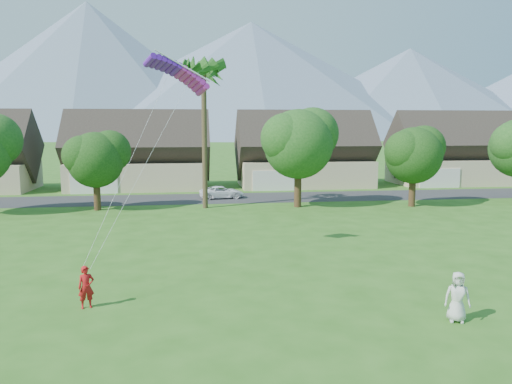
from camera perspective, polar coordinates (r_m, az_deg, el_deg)
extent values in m
plane|color=#2D6019|center=(16.08, 4.85, -18.42)|extent=(500.00, 500.00, 0.00)
cube|color=#2D2D30|center=(48.72, -3.64, -0.71)|extent=(90.00, 7.00, 0.01)
imported|color=#B51416|center=(20.74, -18.84, -10.25)|extent=(0.71, 0.58, 1.67)
imported|color=silver|center=(19.74, 22.03, -11.05)|extent=(1.04, 0.84, 1.84)
imported|color=white|center=(48.62, -3.95, -0.03)|extent=(4.51, 2.51, 1.19)
cone|color=slate|center=(280.37, -18.51, 12.96)|extent=(190.00, 190.00, 70.00)
cone|color=slate|center=(277.14, -0.52, 12.58)|extent=(240.00, 240.00, 62.00)
cone|color=slate|center=(301.03, 17.06, 10.71)|extent=(200.00, 200.00, 50.00)
cube|color=beige|center=(57.68, -13.22, 1.90)|extent=(15.00, 8.00, 3.00)
cube|color=#382D28|center=(57.45, -13.32, 5.16)|extent=(15.75, 8.15, 8.15)
cube|color=silver|center=(54.32, -18.04, 0.96)|extent=(4.80, 0.12, 2.20)
cube|color=beige|center=(58.86, 5.53, 2.17)|extent=(15.00, 8.00, 3.00)
cube|color=#382D28|center=(58.64, 5.57, 5.37)|extent=(15.75, 8.15, 8.15)
cube|color=silver|center=(54.12, 2.14, 1.30)|extent=(4.80, 0.12, 2.20)
cube|color=beige|center=(65.76, 21.90, 2.23)|extent=(15.00, 8.00, 3.00)
cube|color=#382D28|center=(65.57, 22.04, 5.09)|extent=(15.75, 8.15, 8.15)
cube|color=silver|center=(60.25, 20.27, 1.48)|extent=(4.80, 0.12, 2.20)
cylinder|color=#47301C|center=(43.74, -17.69, -0.58)|extent=(0.56, 0.56, 2.18)
sphere|color=#214916|center=(43.42, -17.86, 3.51)|extent=(4.62, 4.62, 4.62)
cylinder|color=#47301C|center=(43.45, 4.79, 0.13)|extent=(0.62, 0.62, 2.82)
sphere|color=#214916|center=(43.12, 4.85, 5.47)|extent=(5.98, 5.98, 5.98)
cylinder|color=#47301C|center=(45.72, 17.40, -0.14)|extent=(0.58, 0.58, 2.30)
sphere|color=#214916|center=(45.42, 17.57, 4.00)|extent=(4.90, 4.90, 4.90)
cylinder|color=#4C3D26|center=(42.64, -5.91, 6.17)|extent=(0.44, 0.44, 12.00)
sphere|color=#286021|center=(42.94, -6.03, 14.60)|extent=(3.00, 3.00, 3.00)
cube|color=#5E17B0|center=(26.32, -10.70, 13.47)|extent=(1.88, 1.48, 0.50)
cube|color=#BA229E|center=(26.28, -7.02, 13.55)|extent=(1.88, 1.48, 0.50)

